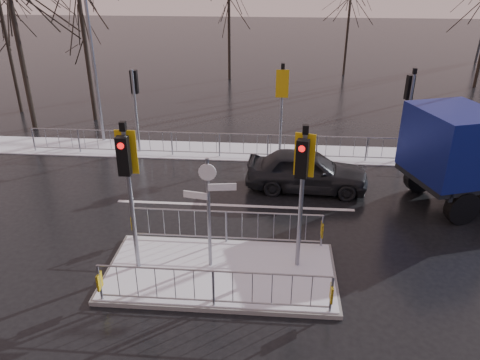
# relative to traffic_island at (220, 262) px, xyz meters

# --- Properties ---
(ground) EXTENTS (120.00, 120.00, 0.00)m
(ground) POSITION_rel_traffic_island_xyz_m (0.01, -0.01, -0.39)
(ground) COLOR black
(ground) RESTS_ON ground
(snow_verge) EXTENTS (30.00, 2.00, 0.04)m
(snow_verge) POSITION_rel_traffic_island_xyz_m (0.01, 8.59, -0.37)
(snow_verge) COLOR white
(snow_verge) RESTS_ON ground
(lane_markings) EXTENTS (8.00, 11.38, 0.01)m
(lane_markings) POSITION_rel_traffic_island_xyz_m (0.01, -0.34, -0.39)
(lane_markings) COLOR silver
(lane_markings) RESTS_ON ground
(traffic_island) EXTENTS (6.00, 3.04, 4.15)m
(traffic_island) POSITION_rel_traffic_island_xyz_m (0.00, 0.00, 0.00)
(traffic_island) COLOR slate
(traffic_island) RESTS_ON ground
(far_kerb_fixtures) EXTENTS (18.00, 0.65, 3.83)m
(far_kerb_fixtures) POSITION_rel_traffic_island_xyz_m (0.31, 8.08, 0.63)
(far_kerb_fixtures) COLOR gray
(far_kerb_fixtures) RESTS_ON ground
(car_far_lane) EXTENTS (4.38, 1.98, 1.46)m
(car_far_lane) POSITION_rel_traffic_island_xyz_m (2.47, 5.27, 0.34)
(car_far_lane) COLOR black
(car_far_lane) RESTS_ON ground
(flatbed_truck) EXTENTS (7.64, 4.73, 3.33)m
(flatbed_truck) POSITION_rel_traffic_island_xyz_m (7.88, 4.68, 1.38)
(flatbed_truck) COLOR black
(flatbed_truck) RESTS_ON ground
(tree_near_b) EXTENTS (4.00, 4.00, 7.55)m
(tree_near_b) POSITION_rel_traffic_island_xyz_m (-7.99, 12.49, 4.76)
(tree_near_b) COLOR black
(tree_near_b) RESTS_ON ground
(tree_near_c) EXTENTS (3.50, 3.50, 6.61)m
(tree_near_c) POSITION_rel_traffic_island_xyz_m (-12.49, 13.49, 4.11)
(tree_near_c) COLOR black
(tree_near_c) RESTS_ON ground
(tree_far_a) EXTENTS (3.75, 3.75, 7.08)m
(tree_far_a) POSITION_rel_traffic_island_xyz_m (-1.99, 21.99, 4.43)
(tree_far_a) COLOR black
(tree_far_a) RESTS_ON ground
(tree_far_b) EXTENTS (3.25, 3.25, 6.14)m
(tree_far_b) POSITION_rel_traffic_island_xyz_m (6.01, 23.99, 3.79)
(tree_far_b) COLOR black
(tree_far_b) RESTS_ON ground
(street_lamp_left) EXTENTS (1.25, 0.18, 8.20)m
(street_lamp_left) POSITION_rel_traffic_island_xyz_m (-6.42, 9.49, 4.10)
(street_lamp_left) COLOR gray
(street_lamp_left) RESTS_ON ground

